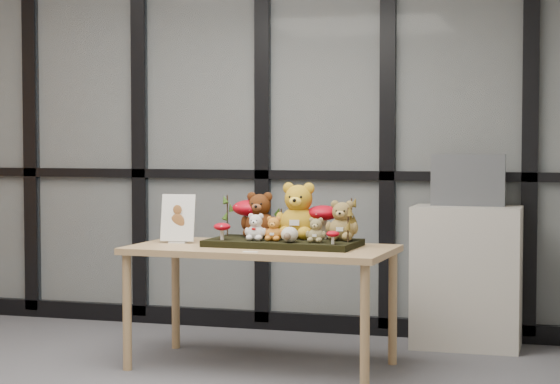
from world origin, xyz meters
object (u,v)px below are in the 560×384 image
(bear_brown_medium, at_px, (260,212))
(sign_holder, at_px, (178,220))
(display_table, at_px, (262,258))
(mushroom_back_left, at_px, (251,216))
(bear_pooh_yellow, at_px, (299,208))
(cabinet, at_px, (467,277))
(mushroom_back_right, at_px, (323,220))
(bear_small_yellow, at_px, (274,227))
(mushroom_front_left, at_px, (222,230))
(bear_beige_small, at_px, (316,229))
(monitor, at_px, (468,180))
(mushroom_front_right, at_px, (333,237))
(diorama_tray, at_px, (283,243))
(plush_cream_hedgehog, at_px, (290,234))
(bear_white_bow, at_px, (256,226))
(bear_tan_back, at_px, (342,218))

(bear_brown_medium, height_order, sign_holder, bear_brown_medium)
(display_table, distance_m, mushroom_back_left, 0.32)
(display_table, distance_m, bear_pooh_yellow, 0.36)
(bear_pooh_yellow, relative_size, cabinet, 0.40)
(mushroom_back_right, distance_m, cabinet, 1.09)
(bear_small_yellow, height_order, mushroom_front_left, bear_small_yellow)
(sign_holder, bearing_deg, bear_beige_small, -12.25)
(mushroom_front_left, bearing_deg, monitor, 37.03)
(bear_pooh_yellow, distance_m, mushroom_front_right, 0.40)
(bear_small_yellow, height_order, mushroom_front_right, bear_small_yellow)
(display_table, relative_size, bear_small_yellow, 9.96)
(diorama_tray, relative_size, bear_brown_medium, 2.93)
(mushroom_front_left, bearing_deg, bear_brown_medium, 52.98)
(cabinet, bearing_deg, bear_small_yellow, -136.88)
(bear_pooh_yellow, xyz_separation_m, plush_cream_hedgehog, (0.01, -0.24, -0.13))
(cabinet, relative_size, monitor, 1.94)
(display_table, bearing_deg, monitor, 43.47)
(diorama_tray, height_order, bear_white_bow, bear_white_bow)
(plush_cream_hedgehog, xyz_separation_m, mushroom_back_left, (-0.32, 0.28, 0.07))
(bear_tan_back, distance_m, bear_beige_small, 0.19)
(bear_brown_medium, height_order, mushroom_front_right, bear_brown_medium)
(cabinet, bearing_deg, mushroom_front_left, -143.51)
(mushroom_front_right, distance_m, sign_holder, 0.97)
(bear_tan_back, xyz_separation_m, sign_holder, (-0.96, -0.06, -0.03))
(diorama_tray, bearing_deg, sign_holder, -176.58)
(bear_beige_small, xyz_separation_m, cabinet, (0.72, 0.93, -0.36))
(mushroom_back_right, distance_m, sign_holder, 0.85)
(display_table, height_order, bear_tan_back, bear_tan_back)
(plush_cream_hedgehog, distance_m, sign_holder, 0.72)
(display_table, height_order, bear_white_bow, bear_white_bow)
(bear_small_yellow, bearing_deg, sign_holder, 176.04)
(display_table, relative_size, bear_beige_small, 9.96)
(sign_holder, bearing_deg, bear_tan_back, -2.45)
(mushroom_back_right, xyz_separation_m, mushroom_front_left, (-0.53, -0.24, -0.05))
(display_table, height_order, diorama_tray, diorama_tray)
(bear_brown_medium, relative_size, mushroom_front_left, 2.71)
(bear_brown_medium, xyz_separation_m, cabinet, (1.11, 0.73, -0.43))
(bear_small_yellow, xyz_separation_m, mushroom_back_left, (-0.21, 0.22, 0.04))
(bear_brown_medium, bearing_deg, diorama_tray, -27.74)
(bear_pooh_yellow, bearing_deg, sign_holder, -168.26)
(bear_small_yellow, xyz_separation_m, sign_holder, (-0.60, 0.07, 0.02))
(bear_brown_medium, relative_size, bear_tan_back, 1.17)
(bear_pooh_yellow, distance_m, monitor, 1.16)
(display_table, xyz_separation_m, mushroom_front_left, (-0.21, -0.06, 0.16))
(bear_pooh_yellow, relative_size, mushroom_front_left, 3.31)
(plush_cream_hedgehog, distance_m, cabinet, 1.34)
(monitor, bearing_deg, cabinet, -90.00)
(diorama_tray, relative_size, mushroom_front_left, 7.94)
(bear_small_yellow, xyz_separation_m, bear_beige_small, (0.25, -0.02, -0.00))
(mushroom_front_left, relative_size, sign_holder, 0.38)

